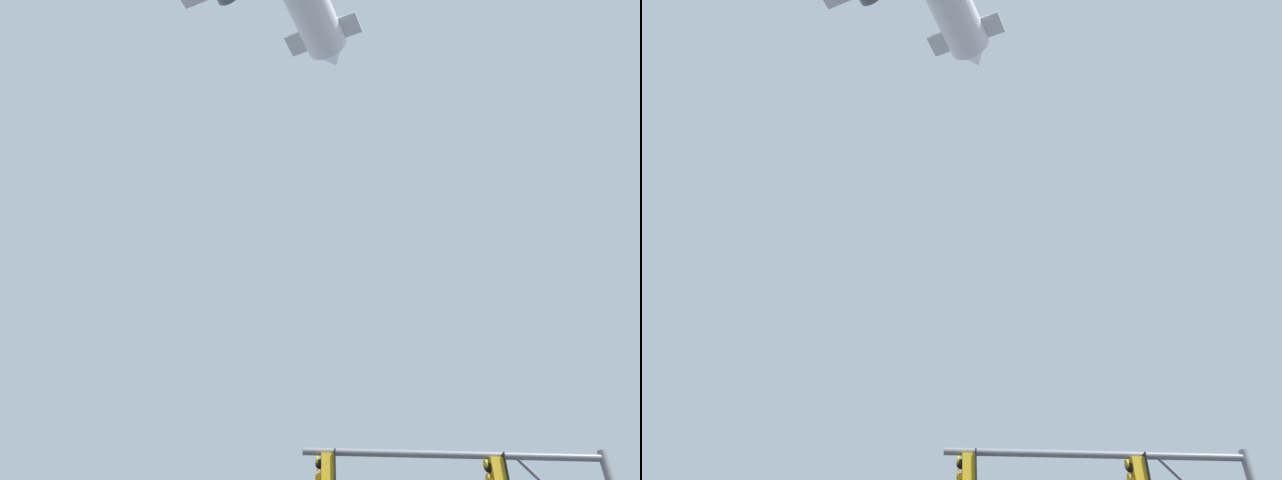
% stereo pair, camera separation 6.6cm
% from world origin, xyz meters
% --- Properties ---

